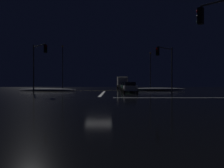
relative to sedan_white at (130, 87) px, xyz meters
The scene contains 15 objects.
ground 11.95m from the sedan_white, 109.12° to the right, with size 120.00×120.00×0.10m, color black.
stop_line_north 4.47m from the sedan_white, 152.65° to the right, with size 0.35×15.91×0.01m.
centre_line_ns 10.38m from the sedan_white, 112.16° to the left, with size 22.00×0.15×0.01m.
crosswalk_bar_east 12.53m from the sedan_white, 64.22° to the right, with size 15.91×0.40×0.01m.
snow_bank_left_curb 15.36m from the sedan_white, 155.25° to the left, with size 10.11×1.50×0.47m.
snow_bank_right_curb 11.82m from the sedan_white, 58.68° to the left, with size 10.65×1.50×0.51m.
sedan_white is the anchor object (origin of this frame).
sedan_green 5.85m from the sedan_white, 90.74° to the left, with size 2.02×4.33×1.57m.
sedan_silver 11.17m from the sedan_white, 88.30° to the left, with size 2.02×4.33×1.57m.
sedan_gray 17.46m from the sedan_white, 89.60° to the left, with size 2.02×4.33×1.57m.
box_truck 24.12m from the sedan_white, 90.01° to the left, with size 2.68×8.28×3.08m.
traffic_signal_ne 6.46m from the sedan_white, 29.85° to the right, with size 2.84×2.84×6.38m.
traffic_signal_nw 13.38m from the sedan_white, 168.37° to the right, with size 2.68×2.68×6.75m.
streetlamp_right_far 21.04m from the sedan_white, 71.80° to the left, with size 0.44×0.44×8.68m.
streetlamp_left_far 24.74m from the sedan_white, 126.03° to the left, with size 0.44×0.44×10.32m.
Camera 1 is at (1.29, -21.11, 1.38)m, focal length 35.45 mm.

